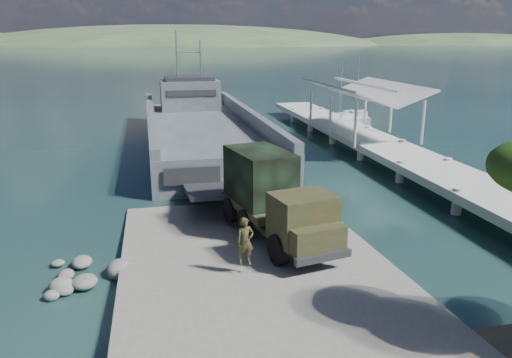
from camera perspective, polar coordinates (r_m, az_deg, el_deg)
name	(u,v)px	position (r m, az deg, el deg)	size (l,w,h in m)	color
ground	(253,269)	(19.71, -0.37, -10.28)	(1400.00, 1400.00, 0.00)	#173837
boat_ramp	(258,275)	(18.72, 0.25, -10.91)	(10.00, 18.00, 0.50)	slate
shoreline_rocks	(88,279)	(20.01, -18.67, -10.75)	(3.20, 5.60, 0.90)	#595957
distant_headlands	(196,46)	(579.88, -6.88, 14.88)	(1000.00, 240.00, 48.00)	#34492D
pier	(367,131)	(40.34, 12.52, 5.37)	(6.40, 44.00, 6.10)	#B4B5AA
landing_craft	(202,135)	(42.10, -6.24, 5.02)	(8.95, 34.38, 10.18)	#444B50
military_truck	(273,197)	(21.01, 1.94, -2.05)	(3.79, 7.77, 3.47)	black
soldier	(245,252)	(17.87, -1.24, -8.29)	(0.64, 0.42, 1.74)	#26331C
sailboat_near	(340,120)	(53.75, 9.62, 6.71)	(2.47, 5.54, 6.52)	silver
sailboat_far	(356,118)	(55.03, 11.38, 6.88)	(2.88, 6.28, 7.38)	silver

